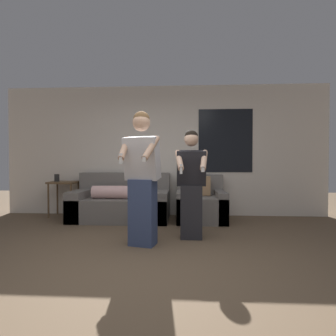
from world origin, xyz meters
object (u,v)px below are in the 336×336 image
object	(u,v)px
couch	(121,203)
side_table	(64,187)
person_left	(142,177)
armchair	(201,204)
person_right	(191,184)

from	to	relation	value
couch	side_table	xyz separation A→B (m)	(-1.25, 0.22, 0.29)
side_table	person_left	xyz separation A→B (m)	(1.90, -1.77, 0.31)
armchair	person_right	bearing A→B (deg)	-100.34
armchair	person_left	xyz separation A→B (m)	(-0.88, -1.56, 0.60)
couch	armchair	distance (m)	1.53
couch	person_left	bearing A→B (deg)	-67.29
couch	person_left	distance (m)	1.79
couch	armchair	bearing A→B (deg)	0.05
armchair	couch	bearing A→B (deg)	-179.95
person_right	armchair	bearing A→B (deg)	79.66
person_left	person_right	world-z (taller)	person_left
couch	person_right	bearing A→B (deg)	-42.46
armchair	person_right	world-z (taller)	person_right
armchair	person_right	xyz separation A→B (m)	(-0.22, -1.20, 0.48)
couch	person_right	world-z (taller)	person_right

